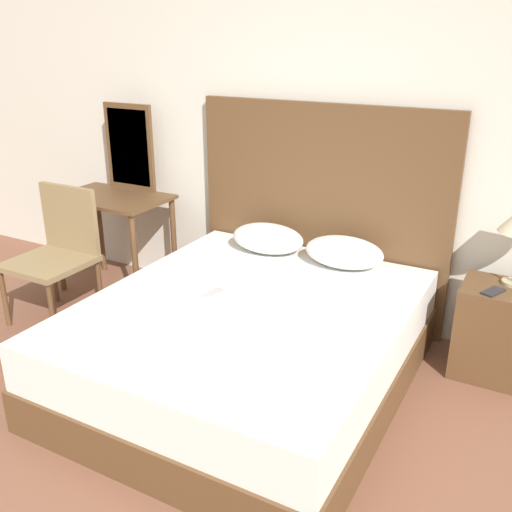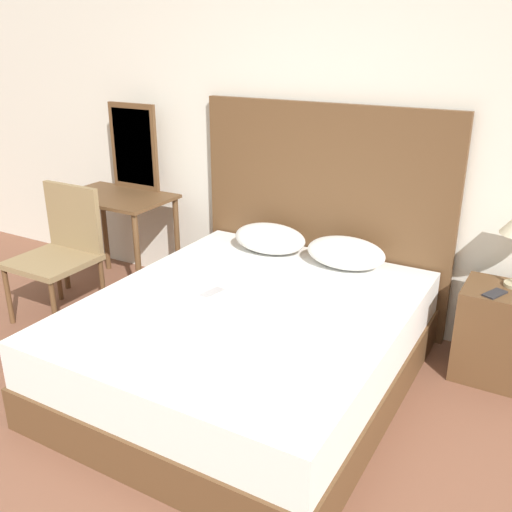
{
  "view_description": "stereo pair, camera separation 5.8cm",
  "coord_description": "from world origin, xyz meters",
  "px_view_note": "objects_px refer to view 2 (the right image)",
  "views": [
    {
      "loc": [
        1.45,
        -0.9,
        1.92
      ],
      "look_at": [
        0.03,
        1.7,
        0.76
      ],
      "focal_mm": 40.0,
      "sensor_mm": 36.0,
      "label": 1
    },
    {
      "loc": [
        1.5,
        -0.87,
        1.92
      ],
      "look_at": [
        0.03,
        1.7,
        0.76
      ],
      "focal_mm": 40.0,
      "sensor_mm": 36.0,
      "label": 2
    }
  ],
  "objects_px": {
    "phone_on_bed": "(212,293)",
    "chair": "(62,245)",
    "vanity_desk": "(117,213)",
    "bed": "(247,343)",
    "nightstand": "(499,334)",
    "phone_on_nightstand": "(495,294)"
  },
  "relations": [
    {
      "from": "phone_on_bed",
      "to": "chair",
      "type": "height_order",
      "value": "chair"
    },
    {
      "from": "vanity_desk",
      "to": "chair",
      "type": "relative_size",
      "value": 0.91
    },
    {
      "from": "phone_on_bed",
      "to": "vanity_desk",
      "type": "bearing_deg",
      "value": 153.91
    },
    {
      "from": "bed",
      "to": "nightstand",
      "type": "relative_size",
      "value": 3.54
    },
    {
      "from": "phone_on_bed",
      "to": "bed",
      "type": "bearing_deg",
      "value": -2.43
    },
    {
      "from": "bed",
      "to": "chair",
      "type": "bearing_deg",
      "value": 175.81
    },
    {
      "from": "vanity_desk",
      "to": "nightstand",
      "type": "bearing_deg",
      "value": 2.58
    },
    {
      "from": "vanity_desk",
      "to": "chair",
      "type": "xyz_separation_m",
      "value": [
        -0.04,
        -0.53,
        -0.1
      ]
    },
    {
      "from": "phone_on_bed",
      "to": "vanity_desk",
      "type": "relative_size",
      "value": 0.19
    },
    {
      "from": "nightstand",
      "to": "phone_on_bed",
      "type": "bearing_deg",
      "value": -152.76
    },
    {
      "from": "nightstand",
      "to": "bed",
      "type": "bearing_deg",
      "value": -148.11
    },
    {
      "from": "nightstand",
      "to": "vanity_desk",
      "type": "height_order",
      "value": "vanity_desk"
    },
    {
      "from": "phone_on_bed",
      "to": "chair",
      "type": "distance_m",
      "value": 1.35
    },
    {
      "from": "bed",
      "to": "phone_on_nightstand",
      "type": "height_order",
      "value": "phone_on_nightstand"
    },
    {
      "from": "nightstand",
      "to": "phone_on_nightstand",
      "type": "bearing_deg",
      "value": -117.48
    },
    {
      "from": "chair",
      "to": "phone_on_nightstand",
      "type": "bearing_deg",
      "value": 11.45
    },
    {
      "from": "bed",
      "to": "nightstand",
      "type": "bearing_deg",
      "value": 31.89
    },
    {
      "from": "bed",
      "to": "nightstand",
      "type": "height_order",
      "value": "nightstand"
    },
    {
      "from": "phone_on_bed",
      "to": "nightstand",
      "type": "bearing_deg",
      "value": 27.24
    },
    {
      "from": "phone_on_bed",
      "to": "nightstand",
      "type": "xyz_separation_m",
      "value": [
        1.49,
        0.77,
        -0.23
      ]
    },
    {
      "from": "bed",
      "to": "phone_on_nightstand",
      "type": "distance_m",
      "value": 1.42
    },
    {
      "from": "phone_on_nightstand",
      "to": "vanity_desk",
      "type": "height_order",
      "value": "vanity_desk"
    }
  ]
}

